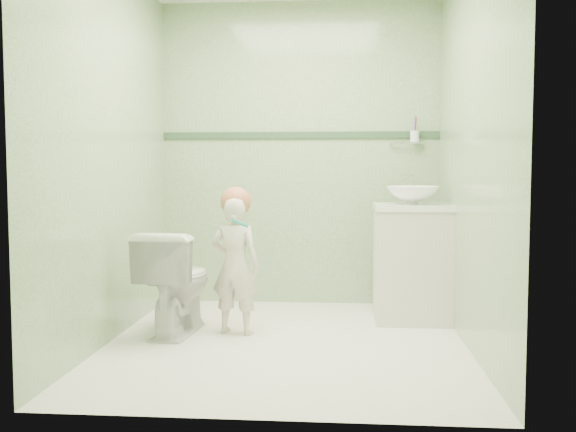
{
  "coord_description": "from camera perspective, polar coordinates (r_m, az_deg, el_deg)",
  "views": [
    {
      "loc": [
        0.34,
        -3.94,
        1.07
      ],
      "look_at": [
        0.0,
        0.15,
        0.78
      ],
      "focal_mm": 40.51,
      "sensor_mm": 36.0,
      "label": 1
    }
  ],
  "objects": [
    {
      "name": "room_shell",
      "position": [
        3.96,
        -0.18,
        5.92
      ],
      "size": [
        2.5,
        2.54,
        2.4
      ],
      "color": "#86A474",
      "rests_on": "ground"
    },
    {
      "name": "basin",
      "position": [
        4.67,
        10.89,
        1.81
      ],
      "size": [
        0.37,
        0.37,
        0.13
      ],
      "primitive_type": "imported",
      "color": "white",
      "rests_on": "counter"
    },
    {
      "name": "vanity",
      "position": [
        4.72,
        10.81,
        -4.2
      ],
      "size": [
        0.52,
        0.5,
        0.8
      ],
      "primitive_type": "cube",
      "color": "silver",
      "rests_on": "ground"
    },
    {
      "name": "toilet",
      "position": [
        4.34,
        -9.79,
        -5.7
      ],
      "size": [
        0.44,
        0.7,
        0.68
      ],
      "primitive_type": "imported",
      "rotation": [
        0.0,
        0.0,
        3.05
      ],
      "color": "white",
      "rests_on": "ground"
    },
    {
      "name": "toddler",
      "position": [
        4.26,
        -4.65,
        -4.36
      ],
      "size": [
        0.36,
        0.27,
        0.9
      ],
      "primitive_type": "imported",
      "rotation": [
        0.0,
        0.0,
        2.95
      ],
      "color": "beige",
      "rests_on": "ground"
    },
    {
      "name": "counter",
      "position": [
        4.68,
        10.88,
        0.78
      ],
      "size": [
        0.54,
        0.52,
        0.04
      ],
      "primitive_type": "cube",
      "color": "white",
      "rests_on": "vanity"
    },
    {
      "name": "trim_stripe",
      "position": [
        5.2,
        1.0,
        7.12
      ],
      "size": [
        2.2,
        0.02,
        0.05
      ],
      "primitive_type": "cube",
      "color": "#2F4B33",
      "rests_on": "room_shell"
    },
    {
      "name": "cup_holder",
      "position": [
        5.16,
        10.97,
        6.83
      ],
      "size": [
        0.26,
        0.07,
        0.21
      ],
      "color": "silver",
      "rests_on": "room_shell"
    },
    {
      "name": "faucet",
      "position": [
        4.86,
        10.67,
        2.83
      ],
      "size": [
        0.03,
        0.13,
        0.18
      ],
      "color": "silver",
      "rests_on": "counter"
    },
    {
      "name": "teal_toothbrush",
      "position": [
        4.08,
        -4.31,
        -0.58
      ],
      "size": [
        0.11,
        0.14,
        0.08
      ],
      "color": "#10938B",
      "rests_on": "toddler"
    },
    {
      "name": "hair_cap",
      "position": [
        4.24,
        -4.62,
        1.23
      ],
      "size": [
        0.2,
        0.2,
        0.2
      ],
      "primitive_type": "sphere",
      "color": "#B76546",
      "rests_on": "toddler"
    },
    {
      "name": "ground",
      "position": [
        4.1,
        -0.18,
        -11.09
      ],
      "size": [
        2.5,
        2.5,
        0.0
      ],
      "primitive_type": "plane",
      "color": "silver",
      "rests_on": "ground"
    }
  ]
}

